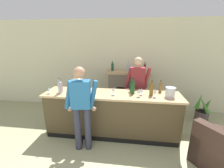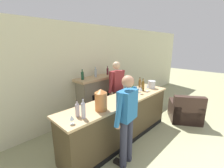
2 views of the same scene
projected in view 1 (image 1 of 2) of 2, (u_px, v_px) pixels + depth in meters
wall_back_panel at (119, 66)px, 4.65m from camera, size 12.00×0.07×2.75m
bar_counter at (112, 114)px, 3.44m from camera, size 3.02×0.68×1.02m
fireplace_stone at (127, 91)px, 4.57m from camera, size 1.28×0.52×1.57m
armchair_black at (223, 156)px, 2.53m from camera, size 1.12×1.12×0.83m
potted_plant_corner at (202, 112)px, 4.08m from camera, size 0.42×0.47×0.74m
person_customer at (81, 106)px, 2.84m from camera, size 0.65×0.35×1.70m
person_bartender at (137, 87)px, 3.89m from camera, size 0.66×0.31×1.75m
copper_dispenser at (78, 85)px, 3.20m from camera, size 0.23×0.27×0.40m
ice_bucket_steel at (170, 92)px, 3.07m from camera, size 0.21×0.21×0.21m
wine_bottle_merlot_tall at (133, 87)px, 3.25m from camera, size 0.08×0.08×0.35m
wine_bottle_burgundy_dark at (151, 89)px, 3.15m from camera, size 0.08×0.08×0.33m
wine_bottle_rose_blush at (60, 87)px, 3.24m from camera, size 0.07×0.07×0.35m
wine_bottle_port_short at (161, 87)px, 3.36m from camera, size 0.07×0.07×0.28m
wine_bottle_cabernet_heavy at (61, 86)px, 3.37m from camera, size 0.07×0.07×0.29m
wine_bottle_chardonnay_pale at (132, 85)px, 3.40m from camera, size 0.07×0.07×0.32m
wine_glass_by_dispenser at (141, 90)px, 3.17m from camera, size 0.07×0.07×0.15m
wine_glass_mid_counter at (155, 91)px, 3.05m from camera, size 0.07×0.07×0.18m
wine_glass_near_bucket at (49, 89)px, 3.25m from camera, size 0.08×0.08×0.14m
wine_glass_front_left at (114, 89)px, 3.17m from camera, size 0.08×0.08×0.17m
wine_glass_front_right at (139, 91)px, 3.07m from camera, size 0.09×0.09×0.18m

